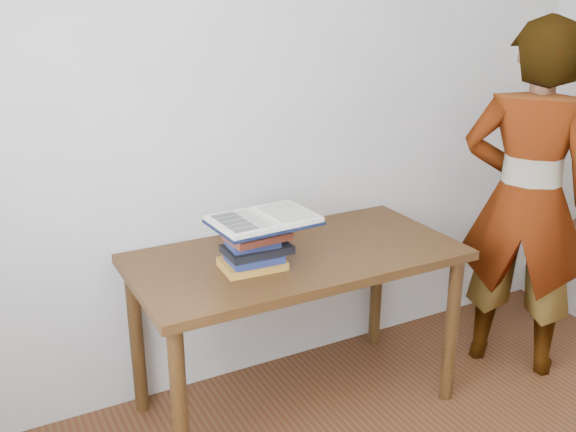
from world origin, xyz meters
TOP-DOWN VIEW (x-y plane):
  - desk at (-0.08, 1.38)m, footprint 1.40×0.70m
  - book_stack at (-0.30, 1.32)m, footprint 0.28×0.20m
  - open_book at (-0.27, 1.30)m, footprint 0.42×0.30m
  - reader at (1.06, 1.20)m, footprint 0.70×0.74m

SIDE VIEW (x-z plane):
  - desk at x=-0.08m, z-range 0.28..1.02m
  - book_stack at x=-0.30m, z-range 0.74..0.93m
  - reader at x=1.06m, z-range 0.00..1.71m
  - open_book at x=-0.27m, z-range 0.94..0.97m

